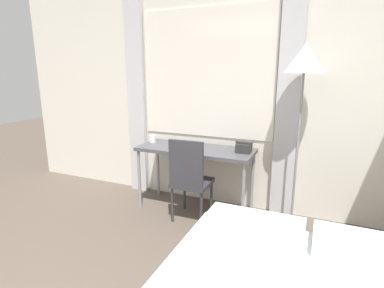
{
  "coord_description": "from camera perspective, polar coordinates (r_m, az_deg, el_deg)",
  "views": [
    {
      "loc": [
        1.29,
        -0.36,
        1.63
      ],
      "look_at": [
        0.13,
        2.35,
        0.92
      ],
      "focal_mm": 28.0,
      "sensor_mm": 36.0,
      "label": 1
    }
  ],
  "objects": [
    {
      "name": "book",
      "position": [
        3.54,
        -0.83,
        -0.28
      ],
      "size": [
        0.25,
        0.2,
        0.02
      ],
      "rotation": [
        0.0,
        0.0,
        0.16
      ],
      "color": "#4C4238",
      "rests_on": "desk"
    },
    {
      "name": "desk_chair",
      "position": [
        3.27,
        -0.43,
        -6.26
      ],
      "size": [
        0.41,
        0.41,
        0.95
      ],
      "rotation": [
        0.0,
        0.0,
        0.02
      ],
      "color": "#333338",
      "rests_on": "ground_plane"
    },
    {
      "name": "mug",
      "position": [
        3.77,
        -7.51,
        0.98
      ],
      "size": [
        0.08,
        0.08,
        0.09
      ],
      "color": "white",
      "rests_on": "desk"
    },
    {
      "name": "telephone",
      "position": [
        3.33,
        9.86,
        -0.66
      ],
      "size": [
        0.18,
        0.15,
        0.12
      ],
      "color": "#2D2D2D",
      "rests_on": "desk"
    },
    {
      "name": "wall_back_with_window",
      "position": [
        3.69,
        2.77,
        9.33
      ],
      "size": [
        5.6,
        0.13,
        2.7
      ],
      "color": "silver",
      "rests_on": "ground_plane"
    },
    {
      "name": "desk",
      "position": [
        3.49,
        0.62,
        -1.79
      ],
      "size": [
        1.35,
        0.53,
        0.77
      ],
      "color": "#4C4C51",
      "rests_on": "ground_plane"
    },
    {
      "name": "standing_lamp",
      "position": [
        3.16,
        20.57,
        13.11
      ],
      "size": [
        0.39,
        0.39,
        1.9
      ],
      "color": "#4C4C51",
      "rests_on": "ground_plane"
    }
  ]
}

